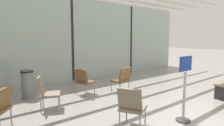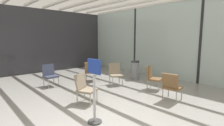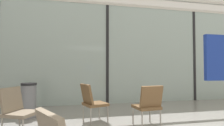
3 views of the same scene
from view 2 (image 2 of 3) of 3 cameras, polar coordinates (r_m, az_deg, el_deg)
The scene contains 13 objects.
ground_plane at distance 4.11m, azimuth -3.25°, elevation -19.12°, with size 60.00×60.00×0.00m, color gray.
glass_curtain_wall at distance 8.01m, azimuth 27.26°, elevation 6.24°, with size 14.00×0.08×3.49m, color #A3B7B2.
window_mullion_0 at distance 9.82m, azimuth 7.70°, elevation 7.22°, with size 0.10×0.12×3.49m, color black.
window_mullion_1 at distance 8.01m, azimuth 27.26°, elevation 6.24°, with size 0.10×0.12×3.49m, color black.
side_wall_left_panels at distance 10.55m, azimuth -20.56°, elevation 6.84°, with size 0.10×11.20×3.49m, color #2D2D33.
lounge_chair_0 at distance 5.10m, azimuth -9.12°, elevation -7.78°, with size 0.69×0.67×0.87m.
lounge_chair_1 at distance 7.27m, azimuth -19.86°, elevation -3.39°, with size 0.54×0.50×0.87m.
lounge_chair_2 at distance 7.67m, azimuth -7.09°, elevation -2.40°, with size 0.71×0.70×0.87m.
lounge_chair_3 at distance 5.49m, azimuth 19.04°, elevation -6.97°, with size 0.53×0.57×0.87m.
lounge_chair_4 at distance 6.57m, azimuth 13.19°, elevation -4.31°, with size 0.65×0.62×0.87m.
lounge_chair_5 at distance 7.07m, azimuth 1.12°, elevation -3.22°, with size 0.68×0.66×0.87m.
trash_bin at distance 8.08m, azimuth 7.61°, elevation -2.31°, with size 0.38×0.38×0.86m.
info_sign at distance 3.89m, azimuth -5.84°, elevation -9.94°, with size 0.44×0.32×1.44m.
Camera 2 is at (2.86, -2.28, 1.87)m, focal length 27.69 mm.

